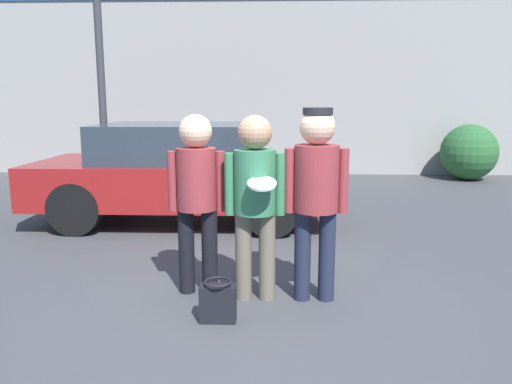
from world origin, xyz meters
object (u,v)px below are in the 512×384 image
at_px(person_middle_with_frisbee, 255,191).
at_px(person_right, 316,185).
at_px(parked_car_near, 182,172).
at_px(person_left, 197,188).
at_px(handbag, 218,302).
at_px(shrub, 469,152).

xyz_separation_m(person_middle_with_frisbee, person_right, (0.54, -0.00, 0.06)).
height_order(person_right, parked_car_near, person_right).
distance_m(person_left, person_middle_with_frisbee, 0.56).
bearing_deg(person_right, handbag, -149.09).
height_order(person_left, shrub, person_left).
relative_size(person_right, parked_car_near, 0.41).
bearing_deg(handbag, person_middle_with_frisbee, 60.06).
xyz_separation_m(person_right, parked_car_near, (-1.75, 2.96, -0.32)).
height_order(person_right, shrub, person_right).
xyz_separation_m(person_left, shrub, (5.12, 6.93, -0.38)).
height_order(person_middle_with_frisbee, shrub, person_middle_with_frisbee).
bearing_deg(person_right, person_left, 172.82).
relative_size(person_middle_with_frisbee, handbag, 4.78).
distance_m(person_middle_with_frisbee, handbag, 1.02).
bearing_deg(person_right, shrub, 60.29).
bearing_deg(handbag, parked_car_near, 104.99).
relative_size(person_left, person_middle_with_frisbee, 1.00).
bearing_deg(parked_car_near, person_left, -76.67).
height_order(person_left, person_middle_with_frisbee, person_left).
xyz_separation_m(parked_car_near, handbag, (0.93, -3.46, -0.58)).
height_order(parked_car_near, shrub, parked_car_near).
bearing_deg(person_middle_with_frisbee, parked_car_near, 112.28).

